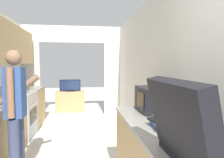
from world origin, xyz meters
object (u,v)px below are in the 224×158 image
at_px(television, 70,86).
at_px(knife, 28,89).
at_px(person, 16,112).
at_px(book_stack, 165,123).
at_px(suitcase, 203,140).
at_px(microwave, 154,99).
at_px(range_oven, 17,115).
at_px(tv_cabinet, 70,101).

height_order(television, knife, television).
relative_size(person, book_stack, 5.67).
bearing_deg(knife, person, -36.84).
relative_size(book_stack, knife, 1.04).
relative_size(suitcase, book_stack, 2.21).
bearing_deg(microwave, television, 107.58).
distance_m(person, television, 3.69).
bearing_deg(suitcase, television, 101.57).
xyz_separation_m(suitcase, television, (-1.07, 5.21, -0.24)).
height_order(suitcase, book_stack, suitcase).
bearing_deg(knife, range_oven, -53.82).
distance_m(person, book_stack, 1.77).
relative_size(range_oven, television, 1.64).
distance_m(television, knife, 1.73).
relative_size(person, knife, 5.90).
xyz_separation_m(suitcase, microwave, (0.18, 1.28, -0.00)).
bearing_deg(range_oven, tv_cabinet, 67.30).
distance_m(microwave, book_stack, 0.63).
xyz_separation_m(person, suitcase, (1.48, -1.54, 0.16)).
xyz_separation_m(suitcase, knife, (-1.90, 3.70, -0.14)).
bearing_deg(television, suitcase, -78.43).
distance_m(range_oven, suitcase, 3.72).
height_order(person, television, person).
distance_m(range_oven, microwave, 2.87).
height_order(microwave, knife, microwave).
distance_m(book_stack, tv_cabinet, 4.76).
height_order(range_oven, microwave, microwave).
bearing_deg(tv_cabinet, range_oven, -112.70).
relative_size(range_oven, microwave, 2.25).
xyz_separation_m(range_oven, microwave, (2.14, -1.82, 0.59)).
distance_m(suitcase, book_stack, 0.68).
xyz_separation_m(range_oven, person, (0.48, -1.56, 0.42)).
bearing_deg(microwave, knife, 130.69).
bearing_deg(person, book_stack, -118.29).
bearing_deg(knife, suitcase, -20.61).
bearing_deg(range_oven, microwave, -40.36).
distance_m(suitcase, knife, 4.16).
relative_size(suitcase, television, 1.01).
height_order(person, book_stack, person).
distance_m(range_oven, book_stack, 3.20).
bearing_deg(tv_cabinet, suitcase, -78.52).
bearing_deg(suitcase, knife, 117.22).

